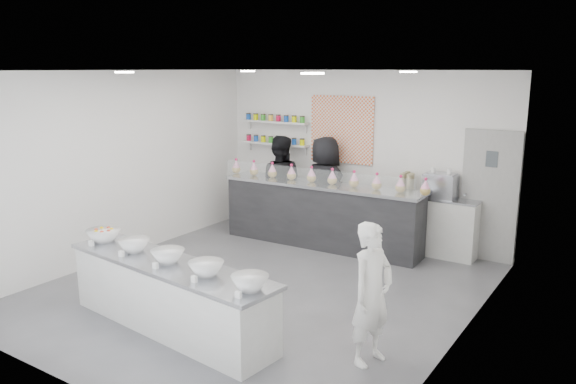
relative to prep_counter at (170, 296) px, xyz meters
The scene contains 26 objects.
floor 1.64m from the prep_counter, 83.47° to the left, with size 6.00×6.00×0.00m, color #515156.
ceiling 3.04m from the prep_counter, 83.47° to the left, with size 6.00×6.00×0.00m, color white.
back_wall 4.71m from the prep_counter, 87.74° to the left, with size 5.50×5.50×0.00m, color white.
left_wall 3.21m from the prep_counter, 148.41° to the left, with size 6.00×6.00×0.00m, color white.
right_wall 3.50m from the prep_counter, 28.33° to the left, with size 6.00×6.00×0.00m, color white.
back_door 5.22m from the prep_counter, 61.40° to the left, with size 0.88×0.04×2.10m, color #959592.
pattern_panel 4.81m from the prep_counter, 92.12° to the left, with size 1.25×0.03×1.20m, color #E85B23.
jar_shelf_lower 4.89m from the prep_counter, 109.30° to the left, with size 1.45×0.22×0.04m, color silver.
jar_shelf_upper 5.01m from the prep_counter, 109.30° to the left, with size 1.45×0.22×0.04m, color silver.
preserve_jars 4.95m from the prep_counter, 109.38° to the left, with size 1.45×0.10×0.56m, color red, non-canonical shape.
downlight_0 2.90m from the prep_counter, 154.55° to the left, with size 0.24×0.24×0.02m, color white.
downlight_1 3.07m from the prep_counter, 20.15° to the left, with size 0.24×0.24×0.02m, color white.
downlight_2 4.27m from the prep_counter, 110.97° to the left, with size 0.24×0.24×0.02m, color white.
downlight_3 4.38m from the prep_counter, 63.57° to the left, with size 0.24×0.24×0.02m, color white.
prep_counter is the anchor object (origin of this frame).
back_bar 3.75m from the prep_counter, 91.60° to the left, with size 3.57×0.65×1.11m, color black.
sneeze_guard 3.54m from the prep_counter, 91.56° to the left, with size 3.52×0.02×0.30m, color white.
espresso_ledge 4.69m from the prep_counter, 68.35° to the left, with size 1.31×0.42×0.97m, color silver.
espresso_machine 4.76m from the prep_counter, 68.13° to the left, with size 0.51×0.35×0.39m, color #93969E.
cup_stacks 4.58m from the prep_counter, 74.84° to the left, with size 0.25×0.24×0.34m, color gray, non-canonical shape.
prep_bowls 0.49m from the prep_counter, 90.00° to the right, with size 2.99×0.49×0.16m, color white, non-canonical shape.
label_cards 0.68m from the prep_counter, 83.96° to the right, with size 2.66×0.04×0.07m, color white, non-canonical shape.
cookie_bags 3.84m from the prep_counter, 91.60° to the left, with size 3.76×0.16×0.28m, color #FF9BCE, non-canonical shape.
woman_prep 2.41m from the prep_counter, 14.59° to the left, with size 0.55×0.36×1.52m, color white.
staff_left 4.25m from the prep_counter, 106.32° to the left, with size 0.89×0.69×1.83m, color black.
staff_right 4.22m from the prep_counter, 93.96° to the left, with size 0.91×0.59×1.85m, color black.
Camera 1 is at (4.37, -5.98, 3.04)m, focal length 35.00 mm.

